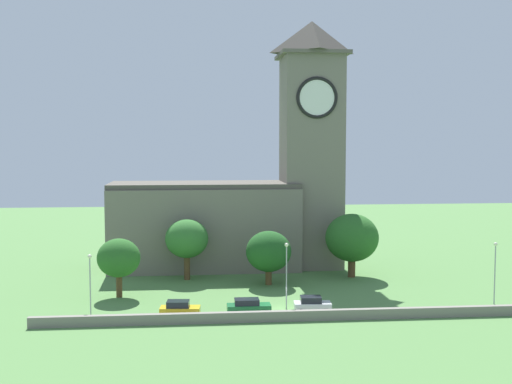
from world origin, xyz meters
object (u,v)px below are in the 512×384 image
object	(u,v)px
car_white	(312,305)
streetlamp_central	(495,263)
streetlamp_west_end	(90,274)
car_green	(248,306)
tree_riverside_east	(352,238)
tree_churchyard	(269,252)
tree_riverside_west	(119,258)
streetlamp_west_mid	(287,265)
church	(250,190)
tree_by_tower	(187,239)
car_yellow	(180,309)

from	to	relation	value
car_white	streetlamp_central	world-z (taller)	streetlamp_central
car_white	streetlamp_west_end	distance (m)	24.23
streetlamp_west_end	car_green	bearing A→B (deg)	-4.24
tree_riverside_east	tree_churchyard	world-z (taller)	tree_riverside_east
car_green	tree_riverside_west	size ratio (longest dim) A/B	0.67
streetlamp_west_mid	streetlamp_west_end	bearing A→B (deg)	-178.35
car_white	streetlamp_west_mid	distance (m)	5.13
church	tree_by_tower	distance (m)	13.60
tree_riverside_east	streetlamp_central	bearing A→B (deg)	-51.82
car_green	tree_riverside_west	xyz separation A→B (m)	(-14.81, 9.26, 3.85)
church	streetlamp_central	bearing A→B (deg)	-43.44
tree_by_tower	car_green	bearing A→B (deg)	-69.66
streetlamp_west_mid	tree_by_tower	size ratio (longest dim) A/B	0.91
tree_riverside_west	tree_by_tower	size ratio (longest dim) A/B	0.86
tree_riverside_east	tree_riverside_west	bearing A→B (deg)	-164.17
streetlamp_west_end	tree_churchyard	world-z (taller)	tree_churchyard
streetlamp_central	tree_by_tower	bearing A→B (deg)	154.81
car_green	tree_churchyard	world-z (taller)	tree_churchyard
tree_riverside_east	tree_by_tower	bearing A→B (deg)	178.95
car_yellow	car_white	bearing A→B (deg)	2.16
car_yellow	streetlamp_central	bearing A→B (deg)	3.67
tree_churchyard	streetlamp_west_mid	bearing A→B (deg)	-87.23
tree_churchyard	streetlamp_central	bearing A→B (deg)	-26.79
church	streetlamp_west_end	distance (m)	32.53
car_yellow	streetlamp_west_mid	xyz separation A→B (m)	(11.81, 2.44, 4.02)
car_yellow	streetlamp_central	distance (m)	36.19
car_white	tree_riverside_west	bearing A→B (deg)	156.92
car_white	tree_riverside_west	xyz separation A→B (m)	(-21.80, 9.29, 3.81)
streetlamp_west_mid	car_white	bearing A→B (deg)	-36.59
car_white	streetlamp_west_mid	size ratio (longest dim) A/B	0.55
church	tree_riverside_east	bearing A→B (deg)	-32.51
streetlamp_central	tree_churchyard	size ratio (longest dim) A/B	1.02
car_green	streetlamp_central	size ratio (longest dim) A/B	0.66
car_yellow	streetlamp_west_end	size ratio (longest dim) A/B	0.66
tree_by_tower	tree_churchyard	bearing A→B (deg)	-21.33
streetlamp_west_end	streetlamp_central	size ratio (longest dim) A/B	0.92
streetlamp_west_mid	tree_riverside_west	xyz separation A→B (m)	(-19.24, 7.39, -0.22)
car_white	tree_churchyard	size ratio (longest dim) A/B	0.59
streetlamp_west_mid	tree_riverside_east	xyz separation A→B (m)	(11.36, 16.06, 0.49)
church	tree_churchyard	world-z (taller)	church
streetlamp_central	tree_riverside_west	xyz separation A→B (m)	(-43.34, 7.53, -0.06)
streetlamp_west_mid	tree_riverside_west	distance (m)	20.61
streetlamp_west_mid	tree_churchyard	xyz separation A→B (m)	(-0.60, 12.33, -0.58)
tree_riverside_east	car_yellow	bearing A→B (deg)	-141.38
car_green	streetlamp_central	distance (m)	28.85
streetlamp_central	tree_riverside_east	xyz separation A→B (m)	(-12.74, 16.21, 0.65)
car_yellow	tree_by_tower	world-z (taller)	tree_by_tower
church	streetlamp_west_end	world-z (taller)	church
car_green	streetlamp_central	bearing A→B (deg)	3.47
tree_churchyard	tree_riverside_west	world-z (taller)	tree_riverside_west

